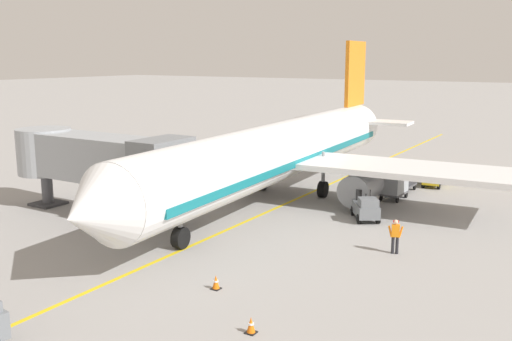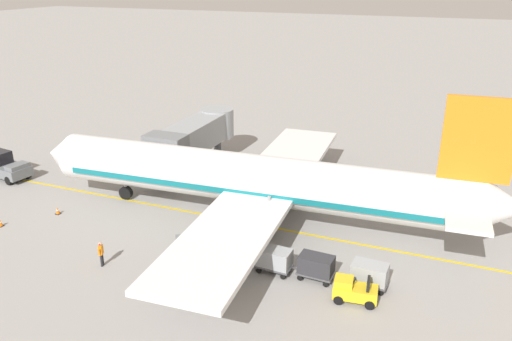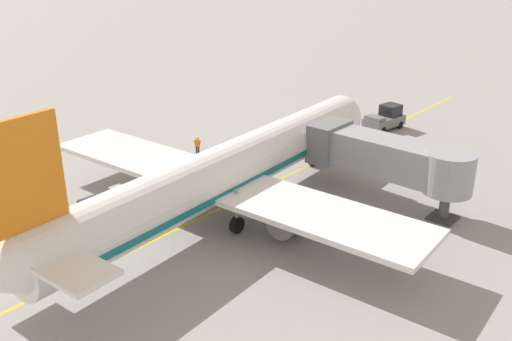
{
  "view_description": "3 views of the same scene",
  "coord_description": "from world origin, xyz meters",
  "px_view_note": "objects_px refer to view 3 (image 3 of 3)",
  "views": [
    {
      "loc": [
        -17.19,
        31.52,
        9.29
      ],
      "look_at": [
        1.11,
        1.77,
        2.39
      ],
      "focal_mm": 40.35,
      "sensor_mm": 36.0,
      "label": 1
    },
    {
      "loc": [
        -31.6,
        -14.42,
        17.71
      ],
      "look_at": [
        2.78,
        -0.3,
        3.18
      ],
      "focal_mm": 35.75,
      "sensor_mm": 36.0,
      "label": 2
    },
    {
      "loc": [
        25.81,
        -26.76,
        18.09
      ],
      "look_at": [
        0.79,
        2.17,
        2.23
      ],
      "focal_mm": 39.49,
      "sensor_mm": 36.0,
      "label": 3
    }
  ],
  "objects_px": {
    "baggage_tug_trailing": "(183,173)",
    "safety_cone_nose_left": "(295,141)",
    "baggage_cart_second_in_train": "(96,206)",
    "baggage_cart_front": "(126,193)",
    "ground_crew_wing_walker": "(197,145)",
    "baggage_tug_lead": "(51,217)",
    "pushback_tractor": "(385,119)",
    "parked_airliner": "(226,172)",
    "jet_bridge": "(388,157)",
    "baggage_cart_third_in_train": "(57,225)",
    "safety_cone_nose_right": "(284,128)"
  },
  "relations": [
    {
      "from": "baggage_tug_trailing",
      "to": "baggage_cart_third_in_train",
      "type": "height_order",
      "value": "baggage_tug_trailing"
    },
    {
      "from": "pushback_tractor",
      "to": "baggage_cart_front",
      "type": "distance_m",
      "value": 28.73
    },
    {
      "from": "baggage_tug_lead",
      "to": "baggage_cart_front",
      "type": "xyz_separation_m",
      "value": [
        1.16,
        5.28,
        0.24
      ]
    },
    {
      "from": "parked_airliner",
      "to": "baggage_cart_front",
      "type": "relative_size",
      "value": 12.76
    },
    {
      "from": "ground_crew_wing_walker",
      "to": "pushback_tractor",
      "type": "bearing_deg",
      "value": 63.09
    },
    {
      "from": "safety_cone_nose_left",
      "to": "safety_cone_nose_right",
      "type": "relative_size",
      "value": 1.0
    },
    {
      "from": "baggage_cart_front",
      "to": "baggage_cart_second_in_train",
      "type": "bearing_deg",
      "value": -85.62
    },
    {
      "from": "pushback_tractor",
      "to": "safety_cone_nose_right",
      "type": "distance_m",
      "value": 10.34
    },
    {
      "from": "pushback_tractor",
      "to": "baggage_cart_second_in_train",
      "type": "xyz_separation_m",
      "value": [
        -5.24,
        -30.86,
        -0.15
      ]
    },
    {
      "from": "ground_crew_wing_walker",
      "to": "safety_cone_nose_left",
      "type": "bearing_deg",
      "value": 59.05
    },
    {
      "from": "baggage_tug_trailing",
      "to": "safety_cone_nose_right",
      "type": "height_order",
      "value": "baggage_tug_trailing"
    },
    {
      "from": "safety_cone_nose_left",
      "to": "baggage_cart_front",
      "type": "bearing_deg",
      "value": -93.93
    },
    {
      "from": "baggage_cart_second_in_train",
      "to": "baggage_cart_third_in_train",
      "type": "xyz_separation_m",
      "value": [
        0.37,
        -3.19,
        0.0
      ]
    },
    {
      "from": "baggage_cart_second_in_train",
      "to": "baggage_cart_front",
      "type": "bearing_deg",
      "value": 94.38
    },
    {
      "from": "pushback_tractor",
      "to": "safety_cone_nose_left",
      "type": "bearing_deg",
      "value": -113.32
    },
    {
      "from": "baggage_cart_second_in_train",
      "to": "pushback_tractor",
      "type": "bearing_deg",
      "value": 80.37
    },
    {
      "from": "jet_bridge",
      "to": "baggage_tug_lead",
      "type": "bearing_deg",
      "value": -129.2
    },
    {
      "from": "pushback_tractor",
      "to": "baggage_cart_second_in_train",
      "type": "relative_size",
      "value": 1.6
    },
    {
      "from": "parked_airliner",
      "to": "ground_crew_wing_walker",
      "type": "xyz_separation_m",
      "value": [
        -9.98,
        6.66,
        -2.23
      ]
    },
    {
      "from": "baggage_tug_trailing",
      "to": "safety_cone_nose_left",
      "type": "bearing_deg",
      "value": 83.47
    },
    {
      "from": "jet_bridge",
      "to": "baggage_cart_second_in_train",
      "type": "relative_size",
      "value": 4.22
    },
    {
      "from": "baggage_cart_second_in_train",
      "to": "ground_crew_wing_walker",
      "type": "height_order",
      "value": "ground_crew_wing_walker"
    },
    {
      "from": "baggage_cart_second_in_train",
      "to": "safety_cone_nose_left",
      "type": "height_order",
      "value": "baggage_cart_second_in_train"
    },
    {
      "from": "baggage_cart_front",
      "to": "safety_cone_nose_right",
      "type": "bearing_deg",
      "value": 95.33
    },
    {
      "from": "baggage_cart_second_in_train",
      "to": "baggage_cart_third_in_train",
      "type": "height_order",
      "value": "same"
    },
    {
      "from": "parked_airliner",
      "to": "safety_cone_nose_left",
      "type": "xyz_separation_m",
      "value": [
        -5.16,
        14.69,
        -2.9
      ]
    },
    {
      "from": "pushback_tractor",
      "to": "jet_bridge",
      "type": "bearing_deg",
      "value": -61.15
    },
    {
      "from": "parked_airliner",
      "to": "baggage_tug_lead",
      "type": "xyz_separation_m",
      "value": [
        -7.6,
        -9.15,
        -2.47
      ]
    },
    {
      "from": "safety_cone_nose_left",
      "to": "ground_crew_wing_walker",
      "type": "bearing_deg",
      "value": -120.95
    },
    {
      "from": "baggage_cart_third_in_train",
      "to": "ground_crew_wing_walker",
      "type": "height_order",
      "value": "ground_crew_wing_walker"
    },
    {
      "from": "jet_bridge",
      "to": "baggage_cart_front",
      "type": "bearing_deg",
      "value": -136.58
    },
    {
      "from": "baggage_tug_trailing",
      "to": "ground_crew_wing_walker",
      "type": "xyz_separation_m",
      "value": [
        -3.34,
        4.84,
        0.24
      ]
    },
    {
      "from": "baggage_tug_trailing",
      "to": "safety_cone_nose_right",
      "type": "distance_m",
      "value": 15.45
    },
    {
      "from": "jet_bridge",
      "to": "baggage_tug_lead",
      "type": "relative_size",
      "value": 4.7
    },
    {
      "from": "parked_airliner",
      "to": "jet_bridge",
      "type": "relative_size",
      "value": 3.03
    },
    {
      "from": "safety_cone_nose_left",
      "to": "jet_bridge",
      "type": "bearing_deg",
      "value": -23.74
    },
    {
      "from": "baggage_cart_front",
      "to": "baggage_tug_trailing",
      "type": "bearing_deg",
      "value": 91.99
    },
    {
      "from": "safety_cone_nose_left",
      "to": "baggage_cart_third_in_train",
      "type": "bearing_deg",
      "value": -91.64
    },
    {
      "from": "parked_airliner",
      "to": "safety_cone_nose_left",
      "type": "distance_m",
      "value": 15.83
    },
    {
      "from": "pushback_tractor",
      "to": "baggage_cart_third_in_train",
      "type": "relative_size",
      "value": 1.6
    },
    {
      "from": "parked_airliner",
      "to": "ground_crew_wing_walker",
      "type": "distance_m",
      "value": 12.2
    },
    {
      "from": "baggage_tug_lead",
      "to": "baggage_cart_third_in_train",
      "type": "height_order",
      "value": "baggage_tug_lead"
    },
    {
      "from": "safety_cone_nose_right",
      "to": "baggage_tug_lead",
      "type": "bearing_deg",
      "value": -88.26
    },
    {
      "from": "jet_bridge",
      "to": "baggage_cart_third_in_train",
      "type": "bearing_deg",
      "value": -124.97
    },
    {
      "from": "ground_crew_wing_walker",
      "to": "safety_cone_nose_right",
      "type": "relative_size",
      "value": 2.86
    },
    {
      "from": "baggage_tug_lead",
      "to": "ground_crew_wing_walker",
      "type": "height_order",
      "value": "ground_crew_wing_walker"
    },
    {
      "from": "pushback_tractor",
      "to": "ground_crew_wing_walker",
      "type": "bearing_deg",
      "value": -116.91
    },
    {
      "from": "baggage_cart_third_in_train",
      "to": "safety_cone_nose_left",
      "type": "distance_m",
      "value": 24.42
    },
    {
      "from": "parked_airliner",
      "to": "jet_bridge",
      "type": "height_order",
      "value": "parked_airliner"
    },
    {
      "from": "baggage_tug_lead",
      "to": "baggage_tug_trailing",
      "type": "distance_m",
      "value": 11.01
    }
  ]
}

